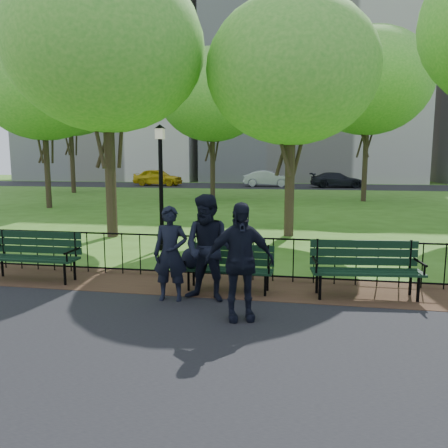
% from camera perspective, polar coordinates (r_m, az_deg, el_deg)
% --- Properties ---
extents(ground, '(120.00, 120.00, 0.00)m').
position_cam_1_polar(ground, '(7.15, -2.98, -11.46)').
color(ground, '#3C681B').
extents(asphalt_path, '(60.00, 9.20, 0.01)m').
position_cam_1_polar(asphalt_path, '(4.26, -14.85, -26.43)').
color(asphalt_path, black).
rests_on(asphalt_path, ground).
extents(dirt_strip, '(60.00, 1.60, 0.01)m').
position_cam_1_polar(dirt_strip, '(8.54, -0.63, -8.04)').
color(dirt_strip, '#362216').
rests_on(dirt_strip, ground).
extents(far_street, '(70.00, 9.00, 0.01)m').
position_cam_1_polar(far_street, '(41.65, 8.26, 4.90)').
color(far_street, black).
rests_on(far_street, ground).
extents(iron_fence, '(24.06, 0.06, 1.00)m').
position_cam_1_polar(iron_fence, '(8.90, -0.02, -4.14)').
color(iron_fence, black).
rests_on(iron_fence, ground).
extents(apartment_west, '(22.00, 15.00, 26.00)m').
position_cam_1_polar(apartment_west, '(60.36, -13.44, 18.19)').
color(apartment_west, silver).
rests_on(apartment_west, ground).
extents(apartment_mid, '(24.00, 15.00, 30.00)m').
position_cam_1_polar(apartment_mid, '(55.98, 11.35, 21.14)').
color(apartment_mid, '#BAB4AA').
rests_on(apartment_mid, ground).
extents(park_bench_main, '(1.71, 0.58, 0.93)m').
position_cam_1_polar(park_bench_main, '(8.14, -1.22, -4.83)').
color(park_bench_main, black).
rests_on(park_bench_main, ground).
extents(park_bench_left_a, '(1.88, 0.60, 1.07)m').
position_cam_1_polar(park_bench_left_a, '(9.64, -23.51, -3.20)').
color(park_bench_left_a, black).
rests_on(park_bench_left_a, ground).
extents(park_bench_right_a, '(1.96, 0.80, 1.08)m').
position_cam_1_polar(park_bench_right_a, '(8.17, 17.98, -4.82)').
color(park_bench_right_a, black).
rests_on(park_bench_right_a, ground).
extents(lamppost, '(0.30, 0.30, 3.36)m').
position_cam_1_polar(lamppost, '(11.84, -8.23, 5.38)').
color(lamppost, black).
rests_on(lamppost, ground).
extents(tree_near_w, '(6.00, 6.00, 8.36)m').
position_cam_1_polar(tree_near_w, '(14.64, -15.20, 21.38)').
color(tree_near_w, '#2D2116').
rests_on(tree_near_w, ground).
extents(tree_near_e, '(5.30, 5.30, 7.39)m').
position_cam_1_polar(tree_near_e, '(14.35, 8.88, 19.10)').
color(tree_near_e, '#2D2116').
rests_on(tree_near_e, ground).
extents(tree_mid_w, '(6.26, 6.26, 8.73)m').
position_cam_1_polar(tree_mid_w, '(24.35, -22.64, 16.29)').
color(tree_mid_w, '#2D2116').
rests_on(tree_mid_w, ground).
extents(tree_far_c, '(6.50, 6.50, 9.06)m').
position_cam_1_polar(tree_far_c, '(27.38, -1.53, 16.43)').
color(tree_far_c, '#2D2116').
rests_on(tree_far_c, ground).
extents(tree_far_e, '(7.12, 7.12, 9.92)m').
position_cam_1_polar(tree_far_e, '(27.63, 18.39, 17.21)').
color(tree_far_e, '#2D2116').
rests_on(tree_far_e, ground).
extents(tree_far_w, '(7.72, 7.72, 10.76)m').
position_cam_1_polar(tree_far_w, '(35.22, -19.61, 16.09)').
color(tree_far_w, '#2D2116').
rests_on(tree_far_w, ground).
extents(person_left, '(0.63, 0.45, 1.64)m').
position_cam_1_polar(person_left, '(7.56, -6.99, -3.86)').
color(person_left, black).
rests_on(person_left, asphalt_path).
extents(person_mid, '(0.96, 0.61, 1.84)m').
position_cam_1_polar(person_mid, '(7.47, -2.02, -3.17)').
color(person_mid, black).
rests_on(person_mid, asphalt_path).
extents(person_right, '(1.14, 0.74, 1.80)m').
position_cam_1_polar(person_right, '(6.59, 2.04, -4.90)').
color(person_right, black).
rests_on(person_right, asphalt_path).
extents(taxi, '(4.87, 2.33, 1.61)m').
position_cam_1_polar(taxi, '(42.69, -8.63, 6.06)').
color(taxi, gold).
rests_on(taxi, far_street).
extents(sedan_silver, '(4.55, 1.72, 1.48)m').
position_cam_1_polar(sedan_silver, '(40.67, 5.79, 5.92)').
color(sedan_silver, '#AFB3B7').
rests_on(sedan_silver, far_street).
extents(sedan_dark, '(4.86, 2.51, 1.35)m').
position_cam_1_polar(sedan_dark, '(40.23, 14.52, 5.58)').
color(sedan_dark, black).
rests_on(sedan_dark, far_street).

